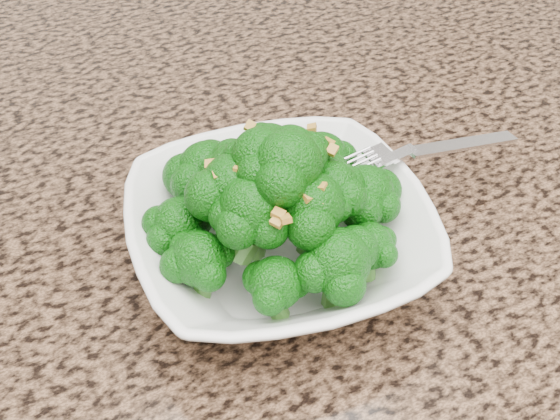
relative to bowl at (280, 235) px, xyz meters
name	(u,v)px	position (x,y,z in m)	size (l,w,h in m)	color
granite_counter	(83,239)	(-0.12, 0.10, -0.04)	(1.64, 1.04, 0.03)	brown
bowl	(280,235)	(0.00, 0.00, 0.00)	(0.21, 0.21, 0.05)	white
broccoli_pile	(280,163)	(0.00, 0.00, 0.07)	(0.19, 0.19, 0.08)	#0D590A
garlic_topping	(280,109)	(0.00, 0.00, 0.11)	(0.11, 0.11, 0.01)	#BB892D
fork	(407,152)	(0.11, 0.01, 0.03)	(0.18, 0.03, 0.01)	silver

